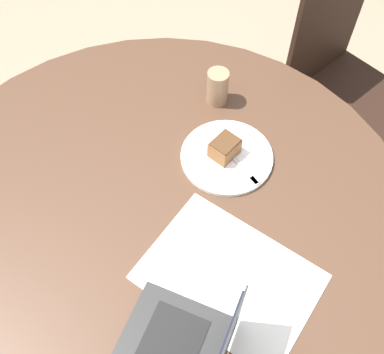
# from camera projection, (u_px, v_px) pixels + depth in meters

# --- Properties ---
(ground_plane) EXTENTS (12.00, 12.00, 0.00)m
(ground_plane) POSITION_uv_depth(u_px,v_px,m) (167.00, 304.00, 1.76)
(ground_plane) COLOR gray
(dining_table) EXTENTS (1.38, 1.38, 0.73)m
(dining_table) POSITION_uv_depth(u_px,v_px,m) (157.00, 233.00, 1.24)
(dining_table) COLOR #4C3323
(dining_table) RESTS_ON ground_plane
(chair) EXTENTS (0.56, 0.56, 0.97)m
(chair) POSITION_uv_depth(u_px,v_px,m) (340.00, 87.00, 1.72)
(chair) COLOR black
(chair) RESTS_ON ground_plane
(paper_document) EXTENTS (0.45, 0.36, 0.00)m
(paper_document) POSITION_uv_depth(u_px,v_px,m) (229.00, 277.00, 1.06)
(paper_document) COLOR white
(paper_document) RESTS_ON dining_table
(plate) EXTENTS (0.26, 0.26, 0.01)m
(plate) POSITION_uv_depth(u_px,v_px,m) (227.00, 157.00, 1.25)
(plate) COLOR white
(plate) RESTS_ON dining_table
(cake_slice) EXTENTS (0.08, 0.09, 0.06)m
(cake_slice) POSITION_uv_depth(u_px,v_px,m) (225.00, 148.00, 1.22)
(cake_slice) COLOR brown
(cake_slice) RESTS_ON plate
(fork) EXTENTS (0.15, 0.11, 0.00)m
(fork) POSITION_uv_depth(u_px,v_px,m) (242.00, 167.00, 1.22)
(fork) COLOR silver
(fork) RESTS_ON plate
(coffee_glass) EXTENTS (0.06, 0.06, 0.11)m
(coffee_glass) POSITION_uv_depth(u_px,v_px,m) (219.00, 88.00, 1.33)
(coffee_glass) COLOR #997556
(coffee_glass) RESTS_ON dining_table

